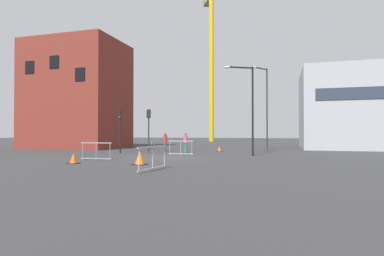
{
  "coord_description": "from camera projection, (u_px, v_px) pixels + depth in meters",
  "views": [
    {
      "loc": [
        7.56,
        -19.5,
        1.67
      ],
      "look_at": [
        0.0,
        6.22,
        2.08
      ],
      "focal_mm": 29.24,
      "sensor_mm": 36.0,
      "label": 1
    }
  ],
  "objects": [
    {
      "name": "traffic_cone_by_barrier",
      "position": [
        73.0,
        159.0,
        16.89
      ],
      "size": [
        0.55,
        0.55,
        0.56
      ],
      "color": "black",
      "rests_on": "ground"
    },
    {
      "name": "pedestrian_waiting",
      "position": [
        165.0,
        140.0,
        27.32
      ],
      "size": [
        0.34,
        0.34,
        1.71
      ],
      "color": "#4C4C51",
      "rests_on": "ground"
    },
    {
      "name": "safety_barrier_left_run",
      "position": [
        96.0,
        151.0,
        19.02
      ],
      "size": [
        2.05,
        0.18,
        1.08
      ],
      "color": "gray",
      "rests_on": "ground"
    },
    {
      "name": "streetlamp_tall",
      "position": [
        265.0,
        102.0,
        29.36
      ],
      "size": [
        1.35,
        1.71,
        7.75
      ],
      "color": "#2D2D30",
      "rests_on": "ground"
    },
    {
      "name": "safety_barrier_mid_span",
      "position": [
        181.0,
        148.0,
        23.26
      ],
      "size": [
        1.86,
        0.27,
        1.08
      ],
      "color": "#9EA0A5",
      "rests_on": "ground"
    },
    {
      "name": "streetlamp_short",
      "position": [
        249.0,
        101.0,
        22.69
      ],
      "size": [
        2.02,
        1.08,
        6.49
      ],
      "color": "black",
      "rests_on": "ground"
    },
    {
      "name": "ground",
      "position": [
        166.0,
        158.0,
        20.81
      ],
      "size": [
        160.0,
        160.0,
        0.0
      ],
      "primitive_type": "plane",
      "color": "#333335"
    },
    {
      "name": "traffic_cone_on_verge",
      "position": [
        140.0,
        158.0,
        16.32
      ],
      "size": [
        0.69,
        0.69,
        0.7
      ],
      "color": "black",
      "rests_on": "ground"
    },
    {
      "name": "brick_building",
      "position": [
        77.0,
        95.0,
        34.38
      ],
      "size": [
        9.96,
        7.29,
        11.55
      ],
      "color": "maroon",
      "rests_on": "ground"
    },
    {
      "name": "traffic_light_median",
      "position": [
        149.0,
        123.0,
        26.07
      ],
      "size": [
        0.37,
        0.37,
        3.61
      ],
      "color": "#2D2D30",
      "rests_on": "ground"
    },
    {
      "name": "traffic_light_corner",
      "position": [
        120.0,
        124.0,
        25.5
      ],
      "size": [
        0.29,
        0.39,
        3.53
      ],
      "color": "black",
      "rests_on": "ground"
    },
    {
      "name": "pedestrian_walking",
      "position": [
        185.0,
        141.0,
        26.43
      ],
      "size": [
        0.34,
        0.34,
        1.71
      ],
      "color": "#2D844C",
      "rests_on": "ground"
    },
    {
      "name": "safety_barrier_front",
      "position": [
        152.0,
        143.0,
        32.6
      ],
      "size": [
        0.34,
        2.21,
        1.08
      ],
      "color": "gray",
      "rests_on": "ground"
    },
    {
      "name": "construction_crane",
      "position": [
        212.0,
        45.0,
        58.71
      ],
      "size": [
        7.15,
        14.67,
        28.84
      ],
      "color": "gold",
      "rests_on": "ground"
    },
    {
      "name": "safety_barrier_right_run",
      "position": [
        153.0,
        158.0,
        13.72
      ],
      "size": [
        0.33,
        2.44,
        1.08
      ],
      "color": "#B2B5BA",
      "rests_on": "ground"
    },
    {
      "name": "office_block",
      "position": [
        367.0,
        109.0,
        32.44
      ],
      "size": [
        12.89,
        9.92,
        8.25
      ],
      "color": "#A8AAB2",
      "rests_on": "ground"
    },
    {
      "name": "traffic_cone_orange",
      "position": [
        219.0,
        149.0,
        27.64
      ],
      "size": [
        0.49,
        0.49,
        0.49
      ],
      "color": "black",
      "rests_on": "ground"
    }
  ]
}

